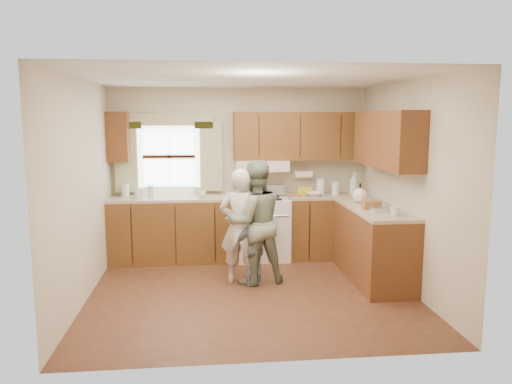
{
  "coord_description": "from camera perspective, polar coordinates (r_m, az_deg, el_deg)",
  "views": [
    {
      "loc": [
        -0.54,
        -5.71,
        2.06
      ],
      "look_at": [
        0.1,
        0.4,
        1.15
      ],
      "focal_mm": 35.0,
      "sensor_mm": 36.0,
      "label": 1
    }
  ],
  "objects": [
    {
      "name": "woman_right",
      "position": [
        6.22,
        -0.13,
        -3.49
      ],
      "size": [
        0.87,
        0.74,
        1.55
      ],
      "primitive_type": "imported",
      "rotation": [
        0.0,
        0.0,
        3.37
      ],
      "color": "#243B29",
      "rests_on": "ground"
    },
    {
      "name": "stove",
      "position": [
        7.37,
        0.72,
        -4.06
      ],
      "size": [
        0.76,
        0.67,
        1.07
      ],
      "color": "silver",
      "rests_on": "ground"
    },
    {
      "name": "room",
      "position": [
        5.79,
        -0.57,
        0.38
      ],
      "size": [
        3.8,
        3.8,
        3.8
      ],
      "color": "#472516",
      "rests_on": "ground"
    },
    {
      "name": "child",
      "position": [
        6.2,
        -0.23,
        -6.41
      ],
      "size": [
        0.59,
        0.36,
        0.95
      ],
      "primitive_type": "imported",
      "rotation": [
        0.0,
        0.0,
        3.38
      ],
      "color": "slate",
      "rests_on": "ground"
    },
    {
      "name": "kitchen_fixtures",
      "position": [
        6.99,
        3.62,
        -1.65
      ],
      "size": [
        3.8,
        2.25,
        2.15
      ],
      "color": "#4B2B10",
      "rests_on": "ground"
    },
    {
      "name": "woman_left",
      "position": [
        6.19,
        -1.79,
        -3.99
      ],
      "size": [
        0.61,
        0.49,
        1.46
      ],
      "primitive_type": "imported",
      "rotation": [
        0.0,
        0.0,
        2.84
      ],
      "color": "beige",
      "rests_on": "ground"
    }
  ]
}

